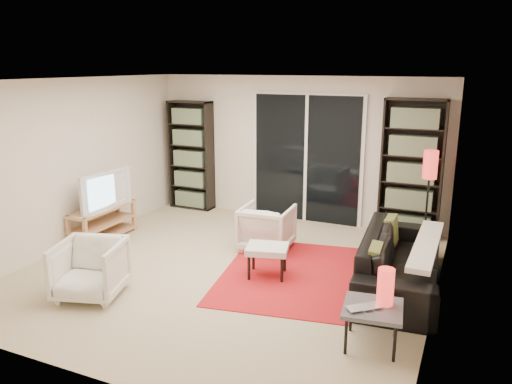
% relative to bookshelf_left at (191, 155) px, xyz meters
% --- Properties ---
extents(floor, '(5.00, 5.00, 0.00)m').
position_rel_bookshelf_left_xyz_m(floor, '(1.95, -2.33, -0.98)').
color(floor, tan).
rests_on(floor, ground).
extents(wall_back, '(5.00, 0.02, 2.40)m').
position_rel_bookshelf_left_xyz_m(wall_back, '(1.95, 0.17, 0.22)').
color(wall_back, silver).
rests_on(wall_back, ground).
extents(wall_front, '(5.00, 0.02, 2.40)m').
position_rel_bookshelf_left_xyz_m(wall_front, '(1.95, -4.83, 0.22)').
color(wall_front, silver).
rests_on(wall_front, ground).
extents(wall_left, '(0.02, 5.00, 2.40)m').
position_rel_bookshelf_left_xyz_m(wall_left, '(-0.55, -2.33, 0.22)').
color(wall_left, silver).
rests_on(wall_left, ground).
extents(wall_right, '(0.02, 5.00, 2.40)m').
position_rel_bookshelf_left_xyz_m(wall_right, '(4.45, -2.33, 0.22)').
color(wall_right, silver).
rests_on(wall_right, ground).
extents(ceiling, '(5.00, 5.00, 0.02)m').
position_rel_bookshelf_left_xyz_m(ceiling, '(1.95, -2.33, 1.42)').
color(ceiling, white).
rests_on(ceiling, wall_back).
extents(sliding_door, '(1.92, 0.08, 2.16)m').
position_rel_bookshelf_left_xyz_m(sliding_door, '(2.15, 0.13, 0.07)').
color(sliding_door, white).
rests_on(sliding_door, ground).
extents(bookshelf_left, '(0.80, 0.30, 1.95)m').
position_rel_bookshelf_left_xyz_m(bookshelf_left, '(0.00, 0.00, 0.00)').
color(bookshelf_left, black).
rests_on(bookshelf_left, ground).
extents(bookshelf_right, '(0.90, 0.30, 2.10)m').
position_rel_bookshelf_left_xyz_m(bookshelf_right, '(3.85, -0.00, 0.07)').
color(bookshelf_right, black).
rests_on(bookshelf_right, ground).
extents(tv_stand, '(0.37, 1.15, 0.50)m').
position_rel_bookshelf_left_xyz_m(tv_stand, '(-0.32, -2.05, -0.71)').
color(tv_stand, tan).
rests_on(tv_stand, floor).
extents(tv, '(0.21, 0.98, 0.56)m').
position_rel_bookshelf_left_xyz_m(tv, '(-0.30, -2.05, -0.20)').
color(tv, black).
rests_on(tv, tv_stand).
extents(rug, '(2.02, 2.50, 0.01)m').
position_rel_bookshelf_left_xyz_m(rug, '(2.72, -2.13, -0.97)').
color(rug, red).
rests_on(rug, floor).
extents(sofa, '(1.04, 2.30, 0.65)m').
position_rel_bookshelf_left_xyz_m(sofa, '(4.03, -1.89, -0.65)').
color(sofa, black).
rests_on(sofa, floor).
extents(armchair_back, '(0.73, 0.75, 0.65)m').
position_rel_bookshelf_left_xyz_m(armchair_back, '(2.10, -1.43, -0.65)').
color(armchair_back, silver).
rests_on(armchair_back, floor).
extents(armchair_front, '(0.88, 0.90, 0.66)m').
position_rel_bookshelf_left_xyz_m(armchair_front, '(0.85, -3.63, -0.65)').
color(armchair_front, silver).
rests_on(armchair_front, floor).
extents(ottoman, '(0.59, 0.53, 0.40)m').
position_rel_bookshelf_left_xyz_m(ottoman, '(2.47, -2.29, -0.63)').
color(ottoman, silver).
rests_on(ottoman, floor).
extents(side_table, '(0.60, 0.60, 0.40)m').
position_rel_bookshelf_left_xyz_m(side_table, '(3.98, -3.36, -0.62)').
color(side_table, '#4D4C52').
rests_on(side_table, floor).
extents(laptop, '(0.39, 0.37, 0.03)m').
position_rel_bookshelf_left_xyz_m(laptop, '(3.95, -3.47, -0.56)').
color(laptop, silver).
rests_on(laptop, side_table).
extents(table_lamp, '(0.16, 0.16, 0.35)m').
position_rel_bookshelf_left_xyz_m(table_lamp, '(4.07, -3.26, -0.40)').
color(table_lamp, red).
rests_on(table_lamp, side_table).
extents(floor_lamp, '(0.22, 0.22, 1.45)m').
position_rel_bookshelf_left_xyz_m(floor_lamp, '(4.16, -0.58, 0.14)').
color(floor_lamp, black).
rests_on(floor_lamp, floor).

